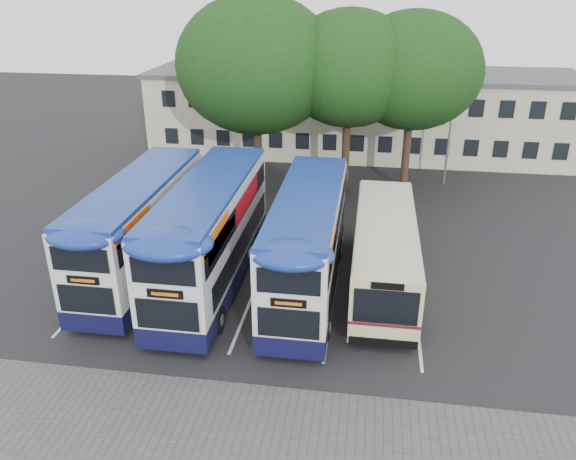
# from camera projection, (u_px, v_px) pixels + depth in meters

# --- Properties ---
(ground) EXTENTS (120.00, 120.00, 0.00)m
(ground) POSITION_uv_depth(u_px,v_px,m) (331.00, 356.00, 20.63)
(ground) COLOR black
(ground) RESTS_ON ground
(paving_strip) EXTENTS (40.00, 6.00, 0.01)m
(paving_strip) POSITION_uv_depth(u_px,v_px,m) (249.00, 454.00, 16.39)
(paving_strip) COLOR #595654
(paving_strip) RESTS_ON ground
(bay_lines) EXTENTS (14.12, 11.00, 0.01)m
(bay_lines) POSITION_uv_depth(u_px,v_px,m) (258.00, 282.00, 25.64)
(bay_lines) COLOR silver
(bay_lines) RESTS_ON ground
(depot_building) EXTENTS (32.40, 8.40, 6.20)m
(depot_building) POSITION_uv_depth(u_px,v_px,m) (360.00, 111.00, 43.64)
(depot_building) COLOR #AEA58C
(depot_building) RESTS_ON ground
(lamp_post) EXTENTS (0.25, 1.05, 9.06)m
(lamp_post) POSITION_uv_depth(u_px,v_px,m) (453.00, 108.00, 35.70)
(lamp_post) COLOR gray
(lamp_post) RESTS_ON ground
(tree_left) EXTENTS (9.61, 9.61, 12.01)m
(tree_left) POSITION_uv_depth(u_px,v_px,m) (256.00, 65.00, 33.41)
(tree_left) COLOR black
(tree_left) RESTS_ON ground
(tree_mid) EXTENTS (8.12, 8.12, 11.19)m
(tree_mid) POSITION_uv_depth(u_px,v_px,m) (349.00, 69.00, 33.39)
(tree_mid) COLOR black
(tree_mid) RESTS_ON ground
(tree_right) EXTENTS (8.26, 8.26, 11.10)m
(tree_right) POSITION_uv_depth(u_px,v_px,m) (413.00, 71.00, 33.58)
(tree_right) COLOR black
(tree_right) RESTS_ON ground
(bus_dd_left) EXTENTS (2.65, 10.94, 4.56)m
(bus_dd_left) POSITION_uv_depth(u_px,v_px,m) (142.00, 223.00, 25.43)
(bus_dd_left) COLOR #0E0E34
(bus_dd_left) RESTS_ON ground
(bus_dd_mid) EXTENTS (2.78, 11.44, 4.77)m
(bus_dd_mid) POSITION_uv_depth(u_px,v_px,m) (211.00, 229.00, 24.54)
(bus_dd_mid) COLOR #0E0E34
(bus_dd_mid) RESTS_ON ground
(bus_dd_right) EXTENTS (2.64, 10.90, 4.54)m
(bus_dd_right) POSITION_uv_depth(u_px,v_px,m) (307.00, 238.00, 24.00)
(bus_dd_right) COLOR #0E0E34
(bus_dd_right) RESTS_ON ground
(bus_single) EXTENTS (2.69, 10.56, 3.15)m
(bus_single) POSITION_uv_depth(u_px,v_px,m) (385.00, 247.00, 24.86)
(bus_single) COLOR beige
(bus_single) RESTS_ON ground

